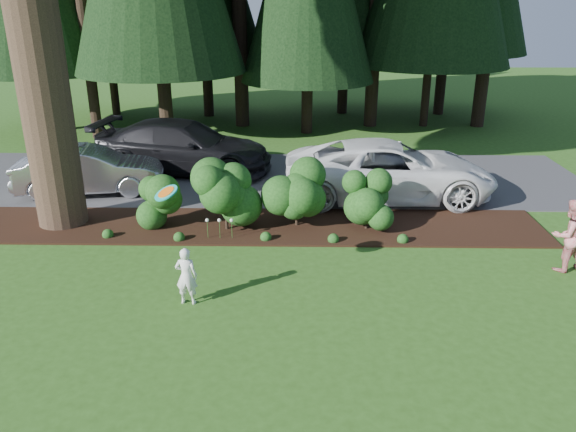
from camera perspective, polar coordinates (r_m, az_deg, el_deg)
The scene contains 11 objects.
ground at distance 11.88m, azimuth -6.97°, elevation -7.07°, with size 80.00×80.00×0.00m, color #294F16.
mulch_bed at distance 14.78m, azimuth -5.32°, elevation -1.01°, with size 16.00×2.50×0.05m, color black.
driveway at distance 18.77m, azimuth -3.96°, elevation 3.89°, with size 22.00×6.00×0.03m, color #38383A.
shrub_row at distance 14.34m, azimuth -2.42°, elevation 1.70°, with size 6.53×1.60×1.61m.
lily_cluster at distance 13.86m, azimuth -6.99°, elevation -0.52°, with size 0.69×0.09×0.57m.
car_silver_wagon at distance 18.04m, azimuth -19.51°, elevation 4.38°, with size 1.50×4.31×1.42m, color #AFAFB4.
car_white_suv at distance 16.82m, azimuth 10.29°, elevation 4.61°, with size 2.82×6.12×1.70m, color white.
car_dark_suv at distance 19.49m, azimuth -10.57°, elevation 6.93°, with size 2.43×5.99×1.74m, color black.
child at distance 11.07m, azimuth -10.29°, elevation -6.03°, with size 0.43×0.28×1.18m, color white.
adult at distance 13.56m, azimuth 26.62°, elevation -1.77°, with size 0.80×0.62×1.64m, color red.
frisbee at distance 10.34m, azimuth -12.28°, elevation 2.33°, with size 0.47×0.45×0.30m.
Camera 1 is at (1.62, -10.34, 5.60)m, focal length 35.00 mm.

